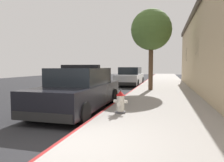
# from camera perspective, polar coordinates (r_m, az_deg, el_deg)

# --- Properties ---
(ground_plane) EXTENTS (31.66, 60.00, 0.20)m
(ground_plane) POSITION_cam_1_polar(r_m,az_deg,el_deg) (15.01, -9.61, -2.59)
(ground_plane) COLOR #232326
(sidewalk_pavement) EXTENTS (3.61, 60.00, 0.15)m
(sidewalk_pavement) POSITION_cam_1_polar(r_m,az_deg,el_deg) (13.68, 13.98, -2.56)
(sidewalk_pavement) COLOR gray
(sidewalk_pavement) RESTS_ON ground
(curb_painted_edge) EXTENTS (0.08, 60.00, 0.15)m
(curb_painted_edge) POSITION_cam_1_polar(r_m,az_deg,el_deg) (13.82, 6.30, -2.40)
(curb_painted_edge) COLOR maroon
(curb_painted_edge) RESTS_ON ground
(police_cruiser) EXTENTS (1.94, 4.84, 1.68)m
(police_cruiser) POSITION_cam_1_polar(r_m,az_deg,el_deg) (7.68, -8.91, -2.53)
(police_cruiser) COLOR black
(police_cruiser) RESTS_ON ground
(parked_car_silver_ahead) EXTENTS (1.94, 4.84, 1.56)m
(parked_car_silver_ahead) POSITION_cam_1_polar(r_m,az_deg,el_deg) (17.82, 5.03, 1.20)
(parked_car_silver_ahead) COLOR #B2B5BA
(parked_car_silver_ahead) RESTS_ON ground
(fire_hydrant) EXTENTS (0.44, 0.40, 0.76)m
(fire_hydrant) POSITION_cam_1_polar(r_m,az_deg,el_deg) (6.52, 2.35, -5.85)
(fire_hydrant) COLOR #4C4C51
(fire_hydrant) RESTS_ON sidewalk_pavement
(street_tree) EXTENTS (2.53, 2.53, 5.02)m
(street_tree) POSITION_cam_1_polar(r_m,az_deg,el_deg) (13.39, 10.81, 13.64)
(street_tree) COLOR brown
(street_tree) RESTS_ON sidewalk_pavement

